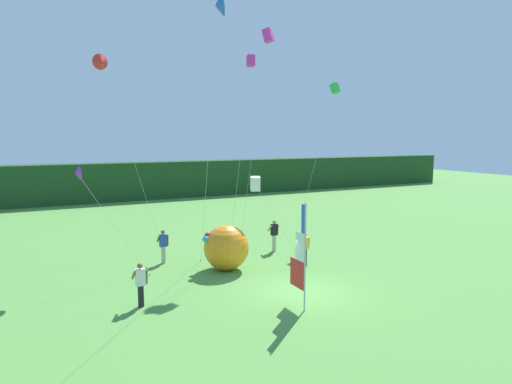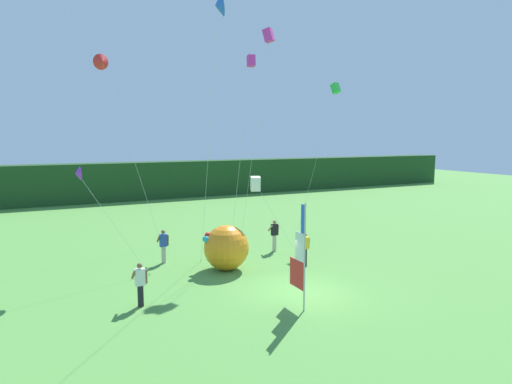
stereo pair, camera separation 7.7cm
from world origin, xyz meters
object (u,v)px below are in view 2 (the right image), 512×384
at_px(banner_flag, 300,258).
at_px(kite_white_box_6, 256,184).
at_px(kite_magenta_box_1, 268,37).
at_px(kite_green_box_4, 335,89).
at_px(kite_magenta_box_0, 251,63).
at_px(person_near_banner, 274,235).
at_px(person_far_right, 163,245).
at_px(kite_red_delta_5, 102,62).
at_px(kite_blue_delta_3, 219,7).
at_px(person_mid_field, 140,283).
at_px(person_far_left, 305,248).
at_px(kite_purple_delta_2, 78,174).
at_px(inflatable_balloon, 226,248).

bearing_deg(banner_flag, kite_white_box_6, 77.57).
relative_size(kite_magenta_box_1, kite_green_box_4, 1.26).
distance_m(kite_magenta_box_0, kite_green_box_4, 7.47).
distance_m(person_near_banner, person_far_right, 6.08).
relative_size(person_near_banner, kite_red_delta_5, 0.16).
distance_m(kite_magenta_box_0, kite_blue_delta_3, 5.86).
distance_m(person_near_banner, person_mid_field, 9.54).
bearing_deg(kite_green_box_4, person_far_left, -135.05).
bearing_deg(person_mid_field, person_near_banner, 29.89).
relative_size(person_mid_field, kite_purple_delta_2, 0.33).
distance_m(person_far_left, kite_red_delta_5, 15.58).
distance_m(kite_magenta_box_1, kite_red_delta_5, 9.61).
distance_m(person_far_right, kite_red_delta_5, 11.39).
relative_size(person_mid_field, person_far_left, 1.00).
relative_size(inflatable_balloon, kite_magenta_box_0, 0.21).
height_order(kite_magenta_box_0, kite_blue_delta_3, kite_blue_delta_3).
bearing_deg(kite_white_box_6, person_far_left, -56.83).
xyz_separation_m(inflatable_balloon, kite_magenta_box_1, (4.08, 3.54, 10.73)).
bearing_deg(person_mid_field, kite_white_box_6, 30.31).
height_order(person_far_left, kite_red_delta_5, kite_red_delta_5).
height_order(kite_magenta_box_1, kite_green_box_4, kite_magenta_box_1).
height_order(kite_magenta_box_1, kite_red_delta_5, kite_magenta_box_1).
bearing_deg(kite_magenta_box_0, kite_white_box_6, -107.47).
bearing_deg(kite_white_box_6, banner_flag, -102.43).
xyz_separation_m(person_far_right, kite_magenta_box_0, (4.99, 0.27, 9.26)).
height_order(person_far_right, kite_blue_delta_3, kite_blue_delta_3).
distance_m(banner_flag, kite_magenta_box_1, 13.85).
relative_size(inflatable_balloon, kite_red_delta_5, 0.20).
xyz_separation_m(person_far_left, kite_red_delta_5, (-7.83, 9.43, 9.62)).
bearing_deg(inflatable_balloon, person_near_banner, 28.26).
xyz_separation_m(banner_flag, kite_blue_delta_3, (-1.61, 3.72, 9.50)).
bearing_deg(kite_red_delta_5, kite_magenta_box_0, -39.30).
bearing_deg(kite_white_box_6, person_far_right, 164.20).
bearing_deg(inflatable_balloon, kite_purple_delta_2, 166.58).
bearing_deg(kite_purple_delta_2, kite_blue_delta_3, -31.96).
distance_m(banner_flag, person_far_left, 5.36).
distance_m(inflatable_balloon, kite_white_box_6, 3.71).
relative_size(person_near_banner, kite_white_box_6, 0.41).
distance_m(kite_magenta_box_0, kite_white_box_6, 6.47).
height_order(person_mid_field, kite_magenta_box_1, kite_magenta_box_1).
bearing_deg(kite_magenta_box_1, kite_magenta_box_0, -150.27).
bearing_deg(kite_magenta_box_0, banner_flag, -103.40).
bearing_deg(kite_purple_delta_2, kite_red_delta_5, 73.24).
bearing_deg(person_far_left, kite_white_box_6, 123.17).
bearing_deg(kite_magenta_box_0, kite_red_delta_5, 140.70).
xyz_separation_m(person_mid_field, kite_red_delta_5, (0.39, 11.02, 9.63)).
bearing_deg(kite_magenta_box_0, kite_magenta_box_1, 29.73).
relative_size(kite_magenta_box_1, kite_red_delta_5, 1.11).
relative_size(banner_flag, person_mid_field, 2.39).
xyz_separation_m(kite_purple_delta_2, kite_green_box_4, (15.93, 3.38, 4.65)).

